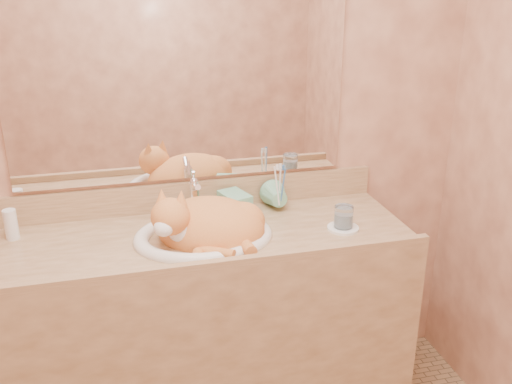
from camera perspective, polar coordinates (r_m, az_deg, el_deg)
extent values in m
cube|color=#9B5F46|center=(2.25, -7.46, 7.80)|extent=(2.40, 0.02, 2.50)
cube|color=white|center=(2.21, -7.60, 11.25)|extent=(1.30, 0.02, 0.80)
imported|color=#72B68F|center=(2.21, -1.24, -0.41)|extent=(0.12, 0.12, 0.20)
imported|color=#72B68F|center=(2.30, 2.41, -0.93)|extent=(0.12, 0.12, 0.10)
cylinder|color=white|center=(2.19, 8.69, -3.59)|extent=(0.12, 0.12, 0.01)
cylinder|color=silver|center=(2.17, 8.76, -2.47)|extent=(0.07, 0.07, 0.08)
cylinder|color=white|center=(2.26, -23.30, -3.00)|extent=(0.05, 0.05, 0.11)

